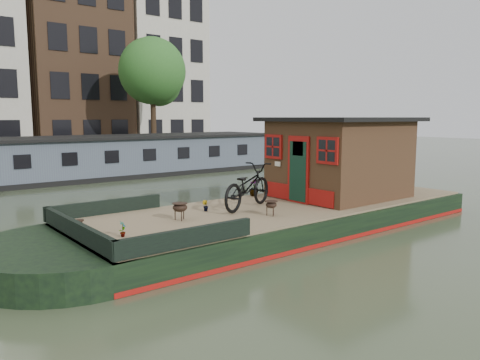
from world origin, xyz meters
TOP-DOWN VIEW (x-y plane):
  - ground at (0.00, 0.00)m, footprint 120.00×120.00m
  - houseboat_hull at (-1.33, 0.00)m, footprint 14.01×4.02m
  - houseboat_deck at (0.00, 0.00)m, footprint 11.80×3.80m
  - bow_bulwark at (-5.07, 0.00)m, footprint 3.00×4.00m
  - cabin at (2.19, 0.00)m, footprint 4.00×3.50m
  - bicycle at (-1.23, 0.27)m, footprint 2.39×1.54m
  - potted_plant_b at (-2.33, 0.65)m, footprint 0.18×0.19m
  - potted_plant_d at (0.20, 1.70)m, footprint 0.31×0.31m
  - potted_plant_e at (-5.14, -0.50)m, footprint 0.21×0.21m
  - brazier_front at (-1.36, -0.83)m, footprint 0.41×0.41m
  - brazier_rear at (-3.40, 0.14)m, footprint 0.48×0.48m
  - bollard_port at (-5.60, 0.70)m, footprint 0.19×0.19m
  - bollard_stbd at (-4.49, -1.59)m, footprint 0.17×0.17m
  - far_houseboat at (0.00, 14.00)m, footprint 20.40×4.40m
  - quay at (0.00, 20.50)m, footprint 60.00×6.00m
  - townhouse_row at (0.15, 27.50)m, footprint 27.25×8.00m
  - tree_right at (6.14, 19.07)m, footprint 4.40×4.40m

SIDE VIEW (x-z plane):
  - ground at x=0.00m, z-range 0.00..0.00m
  - houseboat_hull at x=-1.33m, z-range -0.03..0.57m
  - quay at x=0.00m, z-range 0.00..0.90m
  - houseboat_deck at x=0.00m, z-range 0.60..0.65m
  - bollard_stbd at x=-4.49m, z-range 0.65..0.85m
  - bollard_port at x=-5.60m, z-range 0.65..0.86m
  - potted_plant_b at x=-2.33m, z-range 0.65..0.94m
  - potted_plant_e at x=-5.14m, z-range 0.65..0.99m
  - bow_bulwark at x=-5.07m, z-range 0.65..1.00m
  - brazier_front at x=-1.36m, z-range 0.65..1.02m
  - brazier_rear at x=-3.40m, z-range 0.65..1.06m
  - potted_plant_d at x=0.20m, z-range 0.65..1.17m
  - far_houseboat at x=0.00m, z-range -0.09..2.02m
  - bicycle at x=-1.23m, z-range 0.65..1.84m
  - cabin at x=2.19m, z-range 0.67..3.09m
  - tree_right at x=6.14m, z-range 2.19..9.59m
  - townhouse_row at x=0.15m, z-range -0.35..16.15m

